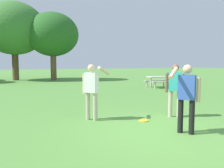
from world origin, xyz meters
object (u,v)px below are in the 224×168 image
at_px(person_thrower, 187,94).
at_px(tree_far_right, 14,29).
at_px(person_bystander, 175,87).
at_px(picnic_table_near, 160,79).
at_px(trash_can_beside_table, 171,78).
at_px(person_catcher, 92,88).
at_px(tree_slender_mid, 53,35).
at_px(frisbee, 144,121).

bearing_deg(person_thrower, tree_far_right, 100.61).
xyz_separation_m(person_bystander, picnic_table_near, (4.54, 7.41, -0.38)).
distance_m(trash_can_beside_table, tree_far_right, 15.37).
bearing_deg(tree_far_right, person_bystander, -76.16).
bearing_deg(person_catcher, person_thrower, -51.87).
xyz_separation_m(person_catcher, picnic_table_near, (7.02, 6.75, -0.40)).
xyz_separation_m(person_catcher, tree_slender_mid, (1.36, 16.48, 3.45)).
height_order(person_thrower, person_catcher, same).
bearing_deg(tree_far_right, trash_can_beside_table, -40.90).
distance_m(person_thrower, trash_can_beside_table, 12.69).
height_order(person_thrower, frisbee, person_thrower).
height_order(person_thrower, tree_slender_mid, tree_slender_mid).
height_order(person_catcher, tree_slender_mid, tree_slender_mid).
height_order(person_thrower, picnic_table_near, person_thrower).
bearing_deg(person_bystander, tree_slender_mid, 93.74).
relative_size(frisbee, tree_far_right, 0.04).
distance_m(picnic_table_near, tree_far_right, 14.99).
height_order(person_catcher, frisbee, person_catcher).
height_order(person_thrower, tree_far_right, tree_far_right).
bearing_deg(person_catcher, tree_far_right, 96.63).
height_order(person_bystander, frisbee, person_bystander).
relative_size(person_thrower, picnic_table_near, 0.91).
bearing_deg(tree_slender_mid, person_bystander, -86.26).
bearing_deg(person_bystander, picnic_table_near, 58.47).
distance_m(person_thrower, frisbee, 1.73).
distance_m(frisbee, tree_far_right, 19.48).
relative_size(picnic_table_near, tree_slender_mid, 0.28).
xyz_separation_m(picnic_table_near, trash_can_beside_table, (2.01, 1.44, -0.08)).
bearing_deg(tree_slender_mid, picnic_table_near, -59.79).
relative_size(frisbee, picnic_table_near, 0.15).
xyz_separation_m(person_thrower, person_catcher, (-1.66, 2.12, 0.00)).
height_order(frisbee, tree_far_right, tree_far_right).
bearing_deg(picnic_table_near, trash_can_beside_table, 35.63).
bearing_deg(tree_slender_mid, person_catcher, -94.71).
height_order(person_thrower, trash_can_beside_table, person_thrower).
bearing_deg(person_thrower, trash_can_beside_table, 54.43).
bearing_deg(person_bystander, trash_can_beside_table, 53.46).
distance_m(picnic_table_near, tree_slender_mid, 11.90).
xyz_separation_m(trash_can_beside_table, tree_far_right, (-11.11, 9.62, 4.49)).
bearing_deg(tree_far_right, tree_slender_mid, -21.29).
relative_size(picnic_table_near, trash_can_beside_table, 1.89).
relative_size(person_bystander, trash_can_beside_table, 1.71).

